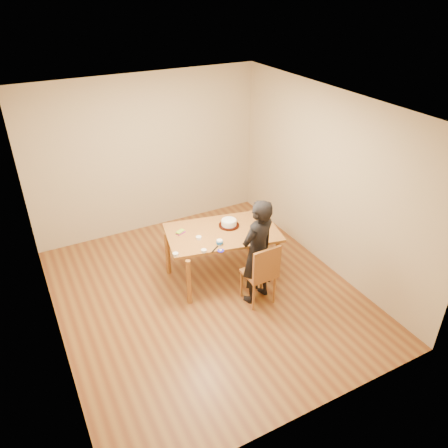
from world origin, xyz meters
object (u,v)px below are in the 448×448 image
dining_chair (258,273)px  cake (229,223)px  cake_plate (229,225)px  dining_table (222,233)px  person (258,252)px

dining_chair → cake: bearing=87.7°
dining_chair → cake_plate: 0.92m
cake_plate → dining_table: bearing=-149.5°
dining_table → cake: 0.20m
dining_chair → cake: (0.01, 0.87, 0.36)m
dining_chair → cake: size_ratio=1.72×
cake_plate → cake: (0.00, 0.00, 0.05)m
cake → person: person is taller
dining_chair → cake: cake is taller
dining_table → person: 0.75m
dining_table → person: bearing=-66.9°
dining_chair → person: person is taller
dining_chair → person: size_ratio=0.25×
dining_table → cake_plate: (0.16, 0.09, 0.03)m
dining_chair → person: bearing=88.3°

